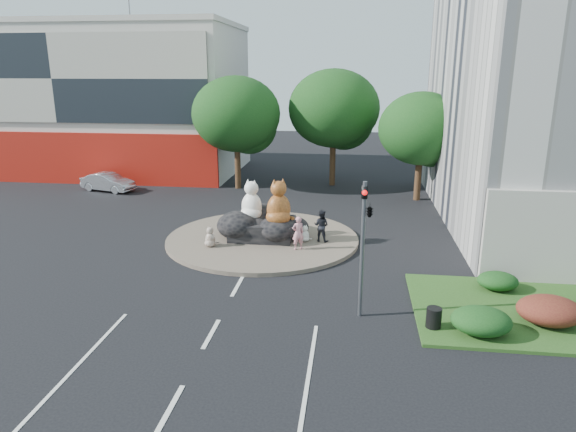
# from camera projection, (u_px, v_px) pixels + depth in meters

# --- Properties ---
(ground) EXTENTS (120.00, 120.00, 0.00)m
(ground) POSITION_uv_depth(u_px,v_px,m) (211.00, 334.00, 17.40)
(ground) COLOR black
(ground) RESTS_ON ground
(roundabout_island) EXTENTS (10.00, 10.00, 0.20)m
(roundabout_island) POSITION_uv_depth(u_px,v_px,m) (263.00, 239.00, 26.91)
(roundabout_island) COLOR brown
(roundabout_island) RESTS_ON ground
(rock_plinth) EXTENTS (3.20, 2.60, 0.90)m
(rock_plinth) POSITION_uv_depth(u_px,v_px,m) (262.00, 229.00, 26.75)
(rock_plinth) COLOR black
(rock_plinth) RESTS_ON roundabout_island
(shophouse_block) EXTENTS (25.20, 12.30, 17.40)m
(shophouse_block) POSITION_uv_depth(u_px,v_px,m) (94.00, 99.00, 44.53)
(shophouse_block) COLOR beige
(shophouse_block) RESTS_ON ground
(grass_verge) EXTENTS (10.00, 6.00, 0.12)m
(grass_verge) POSITION_uv_depth(u_px,v_px,m) (552.00, 313.00, 18.77)
(grass_verge) COLOR #224617
(grass_verge) RESTS_ON ground
(tree_left) EXTENTS (6.46, 6.46, 8.27)m
(tree_left) POSITION_uv_depth(u_px,v_px,m) (238.00, 118.00, 37.48)
(tree_left) COLOR #382314
(tree_left) RESTS_ON ground
(tree_mid) EXTENTS (6.84, 6.84, 8.76)m
(tree_mid) POSITION_uv_depth(u_px,v_px,m) (335.00, 112.00, 38.44)
(tree_mid) COLOR #382314
(tree_mid) RESTS_ON ground
(tree_right) EXTENTS (5.70, 5.70, 7.30)m
(tree_right) POSITION_uv_depth(u_px,v_px,m) (422.00, 132.00, 34.15)
(tree_right) COLOR #382314
(tree_right) RESTS_ON ground
(hedge_near_green) EXTENTS (2.00, 1.60, 0.90)m
(hedge_near_green) POSITION_uv_depth(u_px,v_px,m) (481.00, 321.00, 17.09)
(hedge_near_green) COLOR #133D14
(hedge_near_green) RESTS_ON grass_verge
(hedge_red) EXTENTS (2.20, 1.76, 0.99)m
(hedge_red) POSITION_uv_depth(u_px,v_px,m) (550.00, 311.00, 17.72)
(hedge_red) COLOR #521616
(hedge_red) RESTS_ON grass_verge
(hedge_back_green) EXTENTS (1.60, 1.28, 0.72)m
(hedge_back_green) POSITION_uv_depth(u_px,v_px,m) (498.00, 281.00, 20.55)
(hedge_back_green) COLOR #133D14
(hedge_back_green) RESTS_ON grass_verge
(traffic_light) EXTENTS (0.44, 1.24, 5.00)m
(traffic_light) POSITION_uv_depth(u_px,v_px,m) (366.00, 221.00, 17.68)
(traffic_light) COLOR #595B60
(traffic_light) RESTS_ON ground
(street_lamp) EXTENTS (2.34, 0.22, 8.06)m
(street_lamp) POSITION_uv_depth(u_px,v_px,m) (545.00, 168.00, 22.20)
(street_lamp) COLOR #595B60
(street_lamp) RESTS_ON ground
(cat_white) EXTENTS (1.63, 1.55, 2.14)m
(cat_white) POSITION_uv_depth(u_px,v_px,m) (252.00, 200.00, 26.52)
(cat_white) COLOR white
(cat_white) RESTS_ON rock_plinth
(cat_tabby) EXTENTS (1.82, 1.75, 2.34)m
(cat_tabby) POSITION_uv_depth(u_px,v_px,m) (279.00, 202.00, 25.70)
(cat_tabby) COLOR #C75C29
(cat_tabby) RESTS_ON rock_plinth
(kitten_calico) EXTENTS (0.78, 0.74, 1.03)m
(kitten_calico) POSITION_uv_depth(u_px,v_px,m) (210.00, 236.00, 25.32)
(kitten_calico) COLOR silver
(kitten_calico) RESTS_ON roundabout_island
(kitten_white) EXTENTS (0.67, 0.68, 0.86)m
(kitten_white) POSITION_uv_depth(u_px,v_px,m) (305.00, 233.00, 26.09)
(kitten_white) COLOR silver
(kitten_white) RESTS_ON roundabout_island
(pedestrian_pink) EXTENTS (0.72, 0.63, 1.66)m
(pedestrian_pink) POSITION_uv_depth(u_px,v_px,m) (298.00, 233.00, 24.81)
(pedestrian_pink) COLOR #D08691
(pedestrian_pink) RESTS_ON roundabout_island
(pedestrian_dark) EXTENTS (0.95, 0.84, 1.64)m
(pedestrian_dark) POSITION_uv_depth(u_px,v_px,m) (321.00, 226.00, 26.00)
(pedestrian_dark) COLOR black
(pedestrian_dark) RESTS_ON roundabout_island
(parked_car) EXTENTS (4.31, 2.43, 1.34)m
(parked_car) POSITION_uv_depth(u_px,v_px,m) (108.00, 182.00, 37.72)
(parked_car) COLOR #B4B6BC
(parked_car) RESTS_ON ground
(litter_bin) EXTENTS (0.61, 0.61, 0.71)m
(litter_bin) POSITION_uv_depth(u_px,v_px,m) (434.00, 318.00, 17.53)
(litter_bin) COLOR black
(litter_bin) RESTS_ON grass_verge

